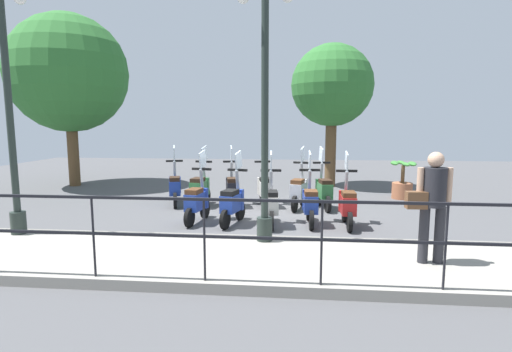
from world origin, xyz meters
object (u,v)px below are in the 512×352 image
Objects in this scene: potted_palm at (402,183)px; scooter_far_3 at (232,188)px; lamp_post_far at (10,120)px; tree_large at (68,74)px; tree_distant at (332,86)px; scooter_near_3 at (233,202)px; pedestrian_with_bag at (432,199)px; scooter_near_4 at (197,200)px; scooter_near_0 at (347,204)px; scooter_far_1 at (299,190)px; scooter_near_1 at (310,202)px; scooter_far_4 at (200,188)px; scooter_far_0 at (324,190)px; lamp_post_near at (265,123)px; scooter_far_5 at (175,187)px; scooter_far_2 at (265,188)px; scooter_near_2 at (271,203)px.

potted_palm is 0.69× the size of scooter_far_3.
tree_large reaches higher than lamp_post_far.
tree_distant is 6.51m from scooter_near_3.
tree_distant is 5.29m from scooter_far_3.
pedestrian_with_bag is 12.01m from tree_large.
lamp_post_far reaches higher than potted_palm.
scooter_near_0 is at bearing -81.12° from scooter_near_4.
pedestrian_with_bag is 1.03× the size of scooter_near_0.
scooter_far_1 is (1.68, -1.40, 0.00)m from scooter_near_3.
scooter_far_4 is at bearing 57.64° from scooter_near_1.
scooter_far_0 is 0.61m from scooter_far_1.
lamp_post_near reaches higher than potted_palm.
lamp_post_near is at bearing 166.24° from tree_distant.
pedestrian_with_bag is at bearing -113.12° from scooter_near_3.
tree_large is 3.67× the size of scooter_far_5.
scooter_far_1 is at bearing -115.41° from scooter_far_2.
scooter_far_1 is at bearing 83.93° from scooter_far_0.
scooter_near_2 is (2.39, 2.40, -0.60)m from pedestrian_with_bag.
scooter_far_4 is (-0.01, 3.12, 0.00)m from scooter_far_0.
scooter_near_0 is 1.00× the size of scooter_far_2.
scooter_far_1 is (-2.96, -7.55, -3.23)m from tree_large.
scooter_far_5 is (-2.82, -4.35, -3.23)m from tree_large.
scooter_far_5 is (1.82, 1.80, 0.00)m from scooter_near_3.
scooter_far_1 is at bearing -23.91° from scooter_near_2.
scooter_near_3 is 1.00× the size of scooter_far_3.
tree_large is (7.06, 9.36, 2.64)m from pedestrian_with_bag.
scooter_far_3 is at bearing 26.27° from scooter_near_2.
tree_distant reaches higher than scooter_far_1.
lamp_post_far is 7.01m from pedestrian_with_bag.
scooter_far_4 is at bearing 64.38° from scooter_near_0.
tree_large is 8.35m from scooter_near_3.
scooter_far_5 is (3.39, 2.58, -1.65)m from lamp_post_near.
scooter_far_1 is (-3.64, 1.07, -2.82)m from tree_distant.
scooter_near_0 is 1.00× the size of scooter_far_5.
scooter_near_1 is at bearing -120.16° from tree_large.
tree_large is 6.67m from scooter_far_4.
scooter_far_4 is at bearing -120.14° from tree_large.
scooter_near_0 and scooter_far_3 have the same top height.
scooter_near_0 and scooter_far_2 have the same top height.
scooter_far_3 is at bearing -107.01° from scooter_far_5.
scooter_far_0 and scooter_far_3 have the same top height.
pedestrian_with_bag is at bearing -174.13° from scooter_far_0.
scooter_far_2 is 0.83m from scooter_far_3.
scooter_far_1 is at bearing -57.32° from lamp_post_far.
tree_distant reaches higher than potted_palm.
scooter_far_2 is 1.00× the size of scooter_far_3.
tree_large is at bearing 59.39° from scooter_near_4.
lamp_post_near reaches higher than scooter_far_1.
scooter_far_4 is (3.28, -2.56, -1.69)m from lamp_post_far.
scooter_far_3 is (1.71, -0.49, 0.00)m from scooter_near_4.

